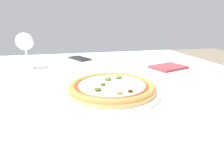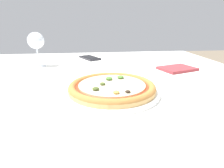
% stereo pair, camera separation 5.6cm
% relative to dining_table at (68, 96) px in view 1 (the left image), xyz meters
% --- Properties ---
extents(dining_table, '(1.49, 1.15, 0.74)m').
position_rel_dining_table_xyz_m(dining_table, '(0.00, 0.00, 0.00)').
color(dining_table, '#997047').
rests_on(dining_table, ground_plane).
extents(pizza_plate, '(0.29, 0.29, 0.04)m').
position_rel_dining_table_xyz_m(pizza_plate, '(0.14, -0.18, 0.09)').
color(pizza_plate, white).
rests_on(pizza_plate, dining_table).
extents(wine_glass_far_left, '(0.08, 0.08, 0.16)m').
position_rel_dining_table_xyz_m(wine_glass_far_left, '(-0.17, 0.21, 0.19)').
color(wine_glass_far_left, silver).
rests_on(wine_glass_far_left, dining_table).
extents(cell_phone, '(0.13, 0.16, 0.01)m').
position_rel_dining_table_xyz_m(cell_phone, '(0.07, 0.36, 0.08)').
color(cell_phone, '#232328').
rests_on(cell_phone, dining_table).
extents(napkin_folded, '(0.18, 0.15, 0.01)m').
position_rel_dining_table_xyz_m(napkin_folded, '(0.46, 0.06, 0.08)').
color(napkin_folded, '#933338').
rests_on(napkin_folded, dining_table).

